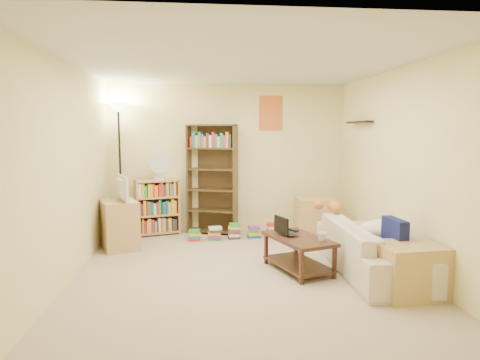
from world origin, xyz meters
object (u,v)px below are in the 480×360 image
object	(u,v)px
mug	(322,237)
desk_fan	(159,166)
tabby_cat	(331,206)
short_bookshelf	(157,207)
television	(118,188)
coffee_table	(298,249)
end_cabinet	(409,270)
floor_lamp	(119,130)
tall_bookshelf	(212,176)
laptop	(291,233)
tv_stand	(119,224)
sofa	(370,248)
side_table	(314,217)

from	to	relation	value
mug	desk_fan	distance (m)	3.13
tabby_cat	desk_fan	bearing A→B (deg)	150.99
short_bookshelf	desk_fan	xyz separation A→B (m)	(0.05, -0.04, 0.69)
television	desk_fan	size ratio (longest dim) A/B	1.41
coffee_table	end_cabinet	xyz separation A→B (m)	(0.96, -0.89, -0.00)
floor_lamp	tall_bookshelf	bearing A→B (deg)	0.00
end_cabinet	short_bookshelf	bearing A→B (deg)	133.86
television	desk_fan	world-z (taller)	desk_fan
coffee_table	mug	world-z (taller)	mug
laptop	mug	size ratio (longest dim) A/B	3.67
laptop	tv_stand	xyz separation A→B (m)	(-2.31, 1.12, -0.09)
tabby_cat	end_cabinet	size ratio (longest dim) A/B	0.72
sofa	floor_lamp	world-z (taller)	floor_lamp
laptop	floor_lamp	xyz separation A→B (m)	(-2.42, 1.92, 1.29)
sofa	tall_bookshelf	world-z (taller)	tall_bookshelf
mug	short_bookshelf	distance (m)	3.12
coffee_table	end_cabinet	bearing A→B (deg)	-61.93
desk_fan	mug	bearing A→B (deg)	-47.33
mug	television	size ratio (longest dim) A/B	0.18
floor_lamp	side_table	xyz separation A→B (m)	(3.14, -0.36, -1.42)
sofa	floor_lamp	bearing A→B (deg)	58.18
laptop	side_table	xyz separation A→B (m)	(0.73, 1.56, -0.12)
short_bookshelf	coffee_table	bearing A→B (deg)	-63.88
coffee_table	laptop	xyz separation A→B (m)	(-0.07, 0.16, 0.16)
laptop	tv_stand	distance (m)	2.57
tall_bookshelf	floor_lamp	bearing A→B (deg)	-161.78
laptop	desk_fan	size ratio (longest dim) A/B	0.93
tabby_cat	end_cabinet	distance (m)	1.65
sofa	mug	xyz separation A→B (m)	(-0.63, -0.09, 0.18)
tabby_cat	tall_bookshelf	distance (m)	2.15
short_bookshelf	side_table	size ratio (longest dim) A/B	1.46
short_bookshelf	side_table	world-z (taller)	short_bookshelf
laptop	side_table	bearing A→B (deg)	-46.49
sofa	short_bookshelf	bearing A→B (deg)	52.96
tall_bookshelf	desk_fan	xyz separation A→B (m)	(-0.86, -0.04, 0.19)
tabby_cat	television	xyz separation A→B (m)	(-2.99, 0.61, 0.21)
tall_bookshelf	laptop	bearing A→B (deg)	-46.21
tv_stand	end_cabinet	xyz separation A→B (m)	(3.33, -2.17, -0.08)
tabby_cat	coffee_table	world-z (taller)	tabby_cat
short_bookshelf	floor_lamp	size ratio (longest dim) A/B	0.42
sofa	television	bearing A→B (deg)	68.14
tv_stand	tabby_cat	bearing A→B (deg)	-32.18
tv_stand	side_table	world-z (taller)	tv_stand
television	side_table	size ratio (longest dim) A/B	0.99
sofa	side_table	distance (m)	1.86
tv_stand	end_cabinet	world-z (taller)	tv_stand
floor_lamp	television	bearing A→B (deg)	-82.37
coffee_table	tall_bookshelf	bearing A→B (deg)	96.45
floor_lamp	side_table	size ratio (longest dim) A/B	3.45
short_bookshelf	desk_fan	size ratio (longest dim) A/B	2.07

